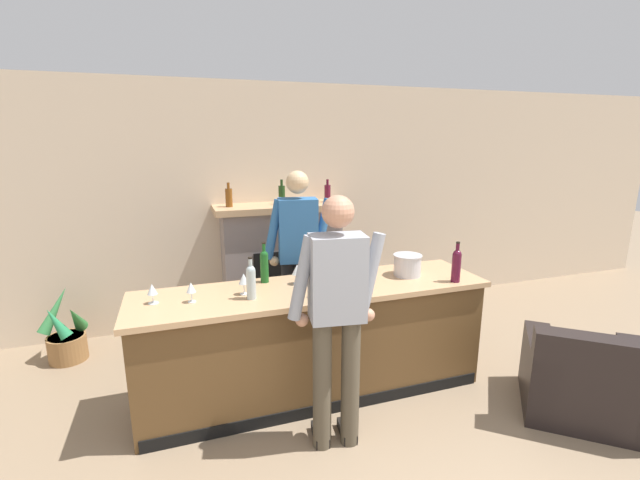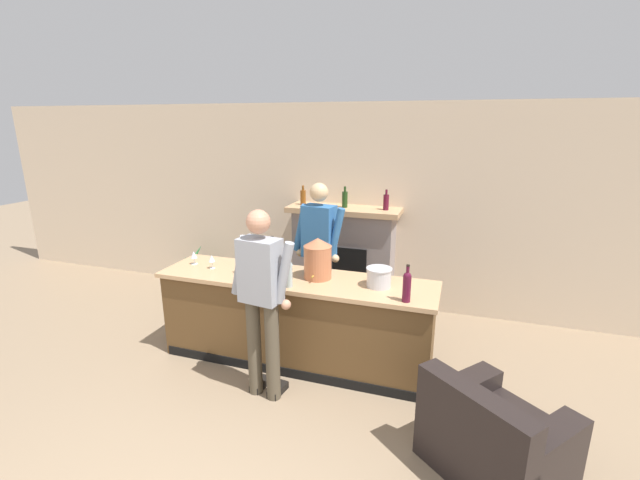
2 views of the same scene
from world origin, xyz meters
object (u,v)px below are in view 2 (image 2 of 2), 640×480
fireplace_stone (344,257)px  wine_glass_back_row (194,255)px  potted_plant_corner (196,277)px  person_bartender (319,253)px  ice_bucket_steel (379,277)px  wine_bottle_port_short (289,273)px  wine_glass_front_left (246,260)px  armchair_black (491,442)px  wine_glass_by_dispenser (289,262)px  wine_bottle_burgundy_dark (407,285)px  wine_glass_front_right (212,259)px  person_customer (262,297)px  copper_dispenser (318,258)px  wine_bottle_merlot_tall (244,262)px  wine_bottle_rose_blush (273,253)px

fireplace_stone → wine_glass_back_row: bearing=-131.7°
potted_plant_corner → person_bartender: size_ratio=0.39×
ice_bucket_steel → wine_bottle_port_short: bearing=-161.4°
fireplace_stone → wine_glass_front_left: bearing=-113.8°
ice_bucket_steel → wine_bottle_port_short: (-0.83, -0.28, 0.05)m
armchair_black → wine_glass_by_dispenser: (-2.02, 1.12, 0.81)m
wine_bottle_burgundy_dark → wine_glass_front_right: (-2.13, 0.23, -0.04)m
person_bartender → wine_glass_by_dispenser: bearing=-106.9°
wine_bottle_port_short → wine_glass_front_right: (-1.00, 0.23, -0.04)m
wine_glass_back_row → potted_plant_corner: bearing=125.7°
potted_plant_corner → ice_bucket_steel: ice_bucket_steel is taller
person_bartender → wine_glass_front_left: size_ratio=10.86×
wine_glass_back_row → wine_glass_front_right: (0.27, -0.06, 0.01)m
person_customer → wine_bottle_port_short: person_customer is taller
wine_glass_by_dispenser → wine_glass_back_row: wine_glass_by_dispenser is taller
person_customer → copper_dispenser: 0.79m
person_customer → wine_bottle_burgundy_dark: person_customer is taller
armchair_black → person_customer: person_customer is taller
person_customer → wine_glass_front_right: bearing=144.9°
fireplace_stone → person_bartender: bearing=-93.6°
fireplace_stone → wine_bottle_burgundy_dark: (1.06, -1.79, 0.39)m
armchair_black → person_bartender: bearing=138.6°
wine_bottle_merlot_tall → wine_glass_back_row: (-0.70, 0.13, -0.04)m
ice_bucket_steel → wine_glass_back_row: ice_bucket_steel is taller
wine_glass_front_left → wine_bottle_rose_blush: bearing=48.2°
wine_glass_front_right → wine_bottle_rose_blush: bearing=24.5°
wine_bottle_burgundy_dark → wine_glass_by_dispenser: wine_bottle_burgundy_dark is taller
copper_dispenser → wine_bottle_rose_blush: size_ratio=1.23×
ice_bucket_steel → wine_glass_by_dispenser: (-0.98, 0.09, 0.03)m
potted_plant_corner → wine_glass_by_dispenser: bearing=-30.4°
person_bartender → wine_glass_front_right: person_bartender is taller
fireplace_stone → copper_dispenser: (0.12, -1.47, 0.45)m
wine_bottle_port_short → wine_bottle_rose_blush: bearing=128.1°
potted_plant_corner → wine_bottle_port_short: bearing=-35.6°
potted_plant_corner → wine_glass_by_dispenser: (2.03, -1.19, 0.83)m
person_customer → wine_bottle_merlot_tall: bearing=130.0°
person_customer → wine_glass_front_right: 1.11m
potted_plant_corner → wine_bottle_burgundy_dark: bearing=-25.3°
potted_plant_corner → wine_glass_back_row: bearing=-54.3°
wine_bottle_rose_blush → ice_bucket_steel: bearing=-10.4°
wine_glass_by_dispenser → fireplace_stone: bearing=81.3°
wine_bottle_rose_blush → wine_glass_front_right: (-0.60, -0.27, -0.04)m
wine_bottle_burgundy_dark → wine_glass_back_row: (-2.39, 0.29, -0.05)m
person_customer → wine_glass_back_row: 1.36m
wine_bottle_merlot_tall → ice_bucket_steel: bearing=4.9°
armchair_black → person_customer: bearing=170.1°
ice_bucket_steel → wine_glass_front_left: (-1.43, -0.01, 0.03)m
wine_bottle_rose_blush → wine_glass_front_left: bearing=-131.8°
armchair_black → wine_bottle_port_short: wine_bottle_port_short is taller
wine_bottle_rose_blush → wine_glass_front_left: 0.32m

